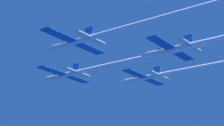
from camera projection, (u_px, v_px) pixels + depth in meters
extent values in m
cylinder|color=silver|center=(63.00, 75.00, 114.47)|extent=(1.31, 11.90, 1.31)
cone|color=silver|center=(45.00, 79.00, 118.49)|extent=(1.28, 2.62, 1.28)
ellipsoid|color=black|center=(57.00, 75.00, 116.09)|extent=(0.92, 2.38, 0.65)
cube|color=#0F51B2|center=(52.00, 71.00, 110.14)|extent=(9.04, 2.62, 0.29)
cube|color=#0F51B2|center=(77.00, 79.00, 118.13)|extent=(9.04, 2.62, 0.29)
cube|color=#0F51B2|center=(76.00, 67.00, 112.33)|extent=(0.34, 2.14, 1.90)
cube|color=silver|center=(70.00, 70.00, 109.62)|extent=(4.07, 1.57, 0.29)
cube|color=silver|center=(83.00, 75.00, 113.77)|extent=(4.07, 1.57, 0.29)
cylinder|color=white|center=(148.00, 57.00, 99.06)|extent=(1.18, 43.72, 1.18)
cylinder|color=silver|center=(73.00, 43.00, 92.51)|extent=(1.31, 11.90, 1.31)
cone|color=silver|center=(50.00, 49.00, 96.53)|extent=(1.28, 2.62, 1.28)
ellipsoid|color=black|center=(64.00, 43.00, 94.13)|extent=(0.92, 2.38, 0.65)
cube|color=#0F51B2|center=(59.00, 35.00, 88.18)|extent=(9.04, 2.62, 0.29)
cube|color=#0F51B2|center=(89.00, 48.00, 96.17)|extent=(9.04, 2.62, 0.29)
cube|color=#0F51B2|center=(89.00, 31.00, 90.37)|extent=(0.34, 2.14, 1.90)
cube|color=silver|center=(82.00, 34.00, 87.66)|extent=(4.07, 1.57, 0.29)
cube|color=silver|center=(97.00, 41.00, 91.81)|extent=(4.07, 1.57, 0.29)
cylinder|color=white|center=(180.00, 13.00, 77.50)|extent=(1.18, 42.27, 1.18)
cylinder|color=silver|center=(143.00, 78.00, 117.93)|extent=(1.31, 11.90, 1.31)
cone|color=silver|center=(122.00, 82.00, 121.95)|extent=(1.28, 2.62, 1.28)
ellipsoid|color=black|center=(135.00, 78.00, 119.55)|extent=(0.92, 2.38, 0.65)
cube|color=#0F51B2|center=(135.00, 73.00, 113.60)|extent=(9.04, 2.62, 0.29)
cube|color=#0F51B2|center=(154.00, 82.00, 121.59)|extent=(9.04, 2.62, 0.29)
cube|color=#0F51B2|center=(157.00, 70.00, 115.79)|extent=(0.34, 2.14, 1.90)
cube|color=silver|center=(153.00, 73.00, 113.08)|extent=(4.07, 1.57, 0.29)
cube|color=silver|center=(163.00, 77.00, 117.23)|extent=(4.07, 1.57, 0.29)
cylinder|color=silver|center=(170.00, 50.00, 95.65)|extent=(1.31, 11.90, 1.31)
cone|color=silver|center=(144.00, 56.00, 99.67)|extent=(1.28, 2.62, 1.28)
ellipsoid|color=black|center=(160.00, 50.00, 97.27)|extent=(0.92, 2.38, 0.65)
cube|color=#0F51B2|center=(161.00, 43.00, 91.32)|extent=(9.04, 2.62, 0.29)
cube|color=#0F51B2|center=(182.00, 55.00, 99.31)|extent=(9.04, 2.62, 0.29)
cube|color=#0F51B2|center=(188.00, 39.00, 93.51)|extent=(0.34, 2.14, 1.90)
cube|color=silver|center=(184.00, 42.00, 90.80)|extent=(4.07, 1.57, 0.29)
cube|color=silver|center=(194.00, 49.00, 94.95)|extent=(4.07, 1.57, 0.29)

